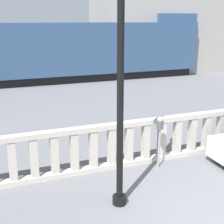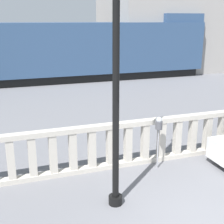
{
  "view_description": "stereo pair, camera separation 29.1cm",
  "coord_description": "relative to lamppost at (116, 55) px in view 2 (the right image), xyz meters",
  "views": [
    {
      "loc": [
        -3.94,
        -4.45,
        4.1
      ],
      "look_at": [
        -0.67,
        4.15,
        1.35
      ],
      "focal_mm": 50.0,
      "sensor_mm": 36.0,
      "label": 1
    },
    {
      "loc": [
        -3.66,
        -4.55,
        4.1
      ],
      "look_at": [
        -0.67,
        4.15,
        1.35
      ],
      "focal_mm": 50.0,
      "sensor_mm": 36.0,
      "label": 2
    }
  ],
  "objects": [
    {
      "name": "balustrade",
      "position": [
        1.54,
        1.76,
        -2.74
      ],
      "size": [
        12.84,
        0.24,
        1.34
      ],
      "color": "#BCB5A8",
      "rests_on": "ground"
    },
    {
      "name": "parking_meter",
      "position": [
        1.73,
        1.31,
        -2.15
      ],
      "size": [
        0.2,
        0.2,
        1.54
      ],
      "color": "#99999E",
      "rests_on": "ground"
    },
    {
      "name": "train_near",
      "position": [
        -0.8,
        15.16,
        -1.37
      ],
      "size": [
        25.33,
        2.75,
        4.48
      ],
      "color": "black",
      "rests_on": "ground"
    },
    {
      "name": "building_block",
      "position": [
        11.18,
        18.29,
        1.41
      ],
      "size": [
        10.29,
        7.81,
        9.63
      ],
      "color": "gray",
      "rests_on": "ground"
    },
    {
      "name": "lamppost",
      "position": [
        0.0,
        0.0,
        0.0
      ],
      "size": [
        0.32,
        0.32,
        6.53
      ],
      "color": "black",
      "rests_on": "ground"
    }
  ]
}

